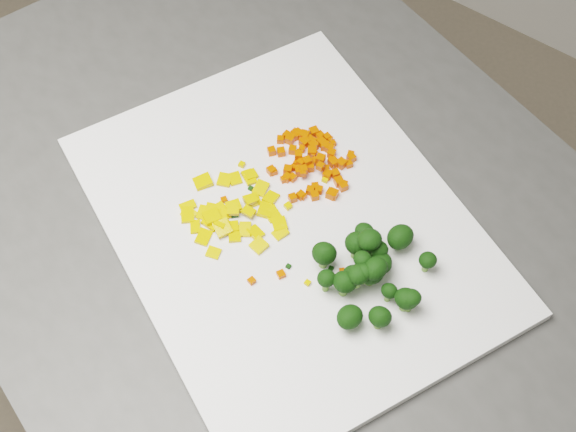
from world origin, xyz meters
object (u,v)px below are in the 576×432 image
Objects in this scene: pepper_pile at (231,212)px; broccoli_pile at (371,269)px; cutting_board at (288,224)px; counter_block at (285,367)px; carrot_pile at (309,160)px.

broccoli_pile is at bearing 7.17° from pepper_pile.
cutting_board is 0.07m from pepper_pile.
carrot_pile is (-0.02, 0.08, 0.48)m from counter_block.
pepper_pile reaches higher than cutting_board.
broccoli_pile is (0.15, -0.09, 0.02)m from carrot_pile.
carrot_pile is at bearing 148.55° from broccoli_pile.
broccoli_pile is (0.13, -0.01, 0.49)m from counter_block.
counter_block is at bearing 169.70° from cutting_board.
pepper_pile is 0.18m from broccoli_pile.
broccoli_pile is (0.12, -0.01, 0.04)m from cutting_board.
cutting_board is 4.50× the size of carrot_pile.
pepper_pile is at bearing -172.83° from broccoli_pile.
counter_block is at bearing 174.05° from broccoli_pile.
carrot_pile reaches higher than pepper_pile.
broccoli_pile is at bearing -31.45° from carrot_pile.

